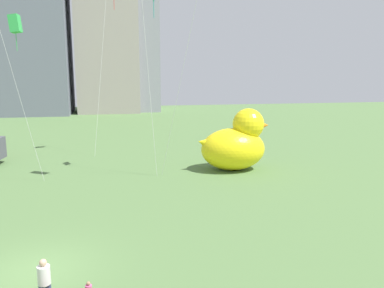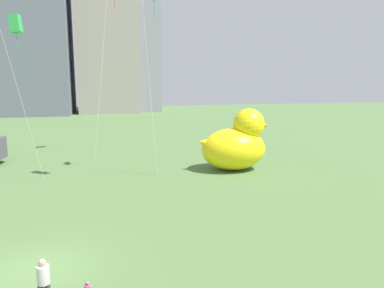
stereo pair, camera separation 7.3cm
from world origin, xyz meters
name	(u,v)px [view 1 (the left image)]	position (x,y,z in m)	size (l,w,h in m)	color
ground_plane	(37,270)	(0.00, 0.00, 0.00)	(140.00, 140.00, 0.00)	#537541
person_adult	(44,281)	(0.73, -2.50, 0.89)	(0.40, 0.40, 1.62)	#38476B
giant_inflatable_duck	(236,144)	(11.77, 13.39, 1.95)	(5.53, 3.55, 4.59)	yellow
city_skyline	(6,16)	(-14.40, 58.85, 16.25)	(55.05, 15.94, 41.57)	gray
kite_green	(15,25)	(-3.06, 13.54, 10.22)	(2.00, 1.65, 10.89)	silver
kite_teal	(153,1)	(5.80, 13.42, 11.95)	(0.88, 1.47, 13.19)	silver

